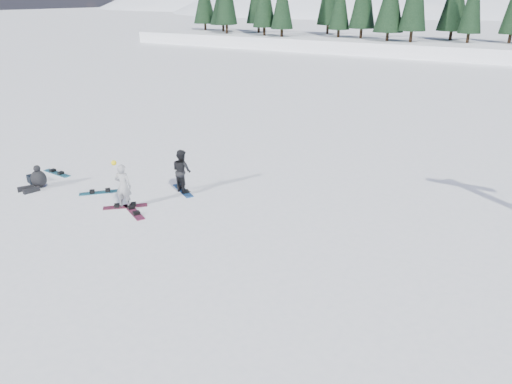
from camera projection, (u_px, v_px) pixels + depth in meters
ground at (134, 218)px, 16.51m from camera, size 420.00×420.00×0.00m
alpine_backdrop at (490, 57)px, 177.77m from camera, size 412.50×227.00×53.20m
snowboarder_woman at (123, 186)px, 17.05m from camera, size 0.67×0.55×1.71m
snowboarder_man at (182, 171)px, 18.45m from camera, size 0.92×0.79×1.62m
seated_rider at (37, 179)px, 18.91m from camera, size 0.80×1.16×0.90m
gear_bag at (32, 179)px, 19.52m from camera, size 0.52×0.42×0.30m
snowboard_woman at (125, 207)px, 17.34m from camera, size 1.28×1.24×0.03m
snowboard_man at (183, 191)px, 18.74m from camera, size 1.43×1.00×0.03m
snowboard_loose_c at (57, 173)px, 20.56m from camera, size 1.52×0.41×0.03m
snowboard_loose_b at (134, 212)px, 16.92m from camera, size 1.46×0.95×0.03m
snowboard_loose_a at (100, 192)px, 18.57m from camera, size 1.22×1.29×0.03m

